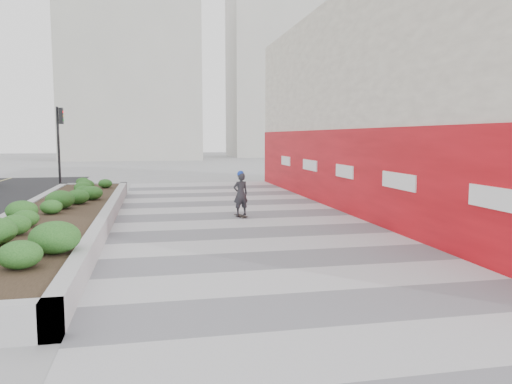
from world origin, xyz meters
TOP-DOWN VIEW (x-y plane):
  - ground at (0.00, 0.00)m, footprint 160.00×160.00m
  - walkway at (0.00, 3.00)m, footprint 8.00×36.00m
  - building at (6.98, 8.98)m, footprint 6.04×24.08m
  - planter at (-5.50, 7.00)m, footprint 3.00×18.00m
  - traffic_signal_near at (-7.23, 17.50)m, footprint 0.33×0.28m
  - distant_bldg_north_l at (-5.00, 55.00)m, footprint 16.00×12.00m
  - distant_bldg_north_r at (15.00, 60.00)m, footprint 14.00×10.00m
  - manhole_cover at (0.50, 3.00)m, footprint 0.44×0.44m
  - skateboarder at (0.14, 7.77)m, footprint 0.59×0.75m

SIDE VIEW (x-z plane):
  - ground at x=0.00m, z-range 0.00..0.00m
  - manhole_cover at x=0.50m, z-range 0.00..0.01m
  - walkway at x=0.00m, z-range 0.00..0.01m
  - planter at x=-5.50m, z-range -0.03..0.87m
  - skateboarder at x=0.14m, z-range 0.01..1.61m
  - traffic_signal_near at x=-7.23m, z-range 0.66..4.86m
  - building at x=6.98m, z-range -0.02..7.98m
  - distant_bldg_north_l at x=-5.00m, z-range 0.00..20.00m
  - distant_bldg_north_r at x=15.00m, z-range 0.00..24.00m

